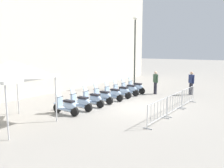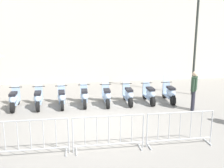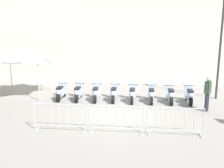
{
  "view_description": "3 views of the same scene",
  "coord_description": "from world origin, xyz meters",
  "px_view_note": "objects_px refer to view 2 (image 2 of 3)",
  "views": [
    {
      "loc": [
        -12.56,
        -5.03,
        3.46
      ],
      "look_at": [
        0.43,
        2.21,
        1.16
      ],
      "focal_mm": 37.62,
      "sensor_mm": 36.0,
      "label": 1
    },
    {
      "loc": [
        -1.89,
        -8.48,
        3.45
      ],
      "look_at": [
        0.99,
        2.11,
        1.05
      ],
      "focal_mm": 39.51,
      "sensor_mm": 36.0,
      "label": 2
    },
    {
      "loc": [
        -0.42,
        -10.55,
        3.61
      ],
      "look_at": [
        -0.35,
        2.56,
        0.97
      ],
      "focal_mm": 38.19,
      "sensor_mm": 36.0,
      "label": 3
    }
  ],
  "objects_px": {
    "motorcycle_2": "(62,97)",
    "motorcycle_3": "(84,96)",
    "motorcycle_1": "(38,98)",
    "motorcycle_7": "(169,93)",
    "barrier_segment_0": "(31,138)",
    "barrier_segment_2": "(180,129)",
    "motorcycle_0": "(14,99)",
    "officer_mid_plaza": "(194,88)",
    "street_lamp": "(197,27)",
    "motorcycle_6": "(149,94)",
    "barrier_segment_1": "(109,133)",
    "motorcycle_5": "(128,95)",
    "motorcycle_4": "(107,96)"
  },
  "relations": [
    {
      "from": "street_lamp",
      "to": "motorcycle_0",
      "type": "bearing_deg",
      "value": -179.01
    },
    {
      "from": "barrier_segment_0",
      "to": "motorcycle_3",
      "type": "bearing_deg",
      "value": 63.2
    },
    {
      "from": "motorcycle_6",
      "to": "officer_mid_plaza",
      "type": "bearing_deg",
      "value": -46.84
    },
    {
      "from": "motorcycle_1",
      "to": "barrier_segment_2",
      "type": "bearing_deg",
      "value": -49.62
    },
    {
      "from": "motorcycle_2",
      "to": "motorcycle_5",
      "type": "height_order",
      "value": "same"
    },
    {
      "from": "motorcycle_5",
      "to": "motorcycle_0",
      "type": "bearing_deg",
      "value": 173.26
    },
    {
      "from": "motorcycle_0",
      "to": "motorcycle_1",
      "type": "distance_m",
      "value": 1.04
    },
    {
      "from": "motorcycle_0",
      "to": "motorcycle_1",
      "type": "bearing_deg",
      "value": -7.08
    },
    {
      "from": "street_lamp",
      "to": "motorcycle_3",
      "type": "bearing_deg",
      "value": -175.55
    },
    {
      "from": "motorcycle_4",
      "to": "barrier_segment_1",
      "type": "xyz_separation_m",
      "value": [
        -1.02,
        -4.35,
        0.07
      ]
    },
    {
      "from": "motorcycle_7",
      "to": "street_lamp",
      "type": "relative_size",
      "value": 0.29
    },
    {
      "from": "motorcycle_1",
      "to": "barrier_segment_1",
      "type": "relative_size",
      "value": 0.83
    },
    {
      "from": "motorcycle_4",
      "to": "motorcycle_6",
      "type": "xyz_separation_m",
      "value": [
        2.06,
        -0.22,
        0.0
      ]
    },
    {
      "from": "motorcycle_7",
      "to": "barrier_segment_2",
      "type": "bearing_deg",
      "value": -114.28
    },
    {
      "from": "motorcycle_5",
      "to": "motorcycle_6",
      "type": "xyz_separation_m",
      "value": [
        1.03,
        -0.11,
        0.0
      ]
    },
    {
      "from": "motorcycle_1",
      "to": "barrier_segment_2",
      "type": "height_order",
      "value": "motorcycle_1"
    },
    {
      "from": "motorcycle_1",
      "to": "barrier_segment_1",
      "type": "distance_m",
      "value": 5.15
    },
    {
      "from": "officer_mid_plaza",
      "to": "motorcycle_7",
      "type": "bearing_deg",
      "value": 105.14
    },
    {
      "from": "motorcycle_0",
      "to": "motorcycle_3",
      "type": "xyz_separation_m",
      "value": [
        3.08,
        -0.31,
        0.0
      ]
    },
    {
      "from": "motorcycle_3",
      "to": "motorcycle_6",
      "type": "height_order",
      "value": "same"
    },
    {
      "from": "barrier_segment_1",
      "to": "barrier_segment_2",
      "type": "bearing_deg",
      "value": -6.54
    },
    {
      "from": "motorcycle_4",
      "to": "motorcycle_7",
      "type": "xyz_separation_m",
      "value": [
        3.09,
        -0.3,
        0.0
      ]
    },
    {
      "from": "motorcycle_6",
      "to": "barrier_segment_1",
      "type": "relative_size",
      "value": 0.83
    },
    {
      "from": "barrier_segment_0",
      "to": "officer_mid_plaza",
      "type": "relative_size",
      "value": 1.21
    },
    {
      "from": "motorcycle_3",
      "to": "street_lamp",
      "type": "height_order",
      "value": "street_lamp"
    },
    {
      "from": "motorcycle_1",
      "to": "motorcycle_4",
      "type": "bearing_deg",
      "value": -6.9
    },
    {
      "from": "motorcycle_3",
      "to": "motorcycle_7",
      "type": "bearing_deg",
      "value": -6.83
    },
    {
      "from": "motorcycle_0",
      "to": "officer_mid_plaza",
      "type": "distance_m",
      "value": 7.91
    },
    {
      "from": "motorcycle_5",
      "to": "street_lamp",
      "type": "relative_size",
      "value": 0.29
    },
    {
      "from": "motorcycle_2",
      "to": "motorcycle_3",
      "type": "height_order",
      "value": "same"
    },
    {
      "from": "motorcycle_5",
      "to": "barrier_segment_2",
      "type": "xyz_separation_m",
      "value": [
        0.12,
        -4.49,
        0.07
      ]
    },
    {
      "from": "barrier_segment_0",
      "to": "motorcycle_0",
      "type": "bearing_deg",
      "value": 101.28
    },
    {
      "from": "motorcycle_2",
      "to": "barrier_segment_0",
      "type": "relative_size",
      "value": 0.83
    },
    {
      "from": "barrier_segment_0",
      "to": "street_lamp",
      "type": "height_order",
      "value": "street_lamp"
    },
    {
      "from": "motorcycle_1",
      "to": "barrier_segment_2",
      "type": "xyz_separation_m",
      "value": [
        4.23,
        -4.97,
        0.07
      ]
    },
    {
      "from": "motorcycle_3",
      "to": "officer_mid_plaza",
      "type": "distance_m",
      "value": 4.91
    },
    {
      "from": "barrier_segment_2",
      "to": "street_lamp",
      "type": "bearing_deg",
      "value": 53.9
    },
    {
      "from": "motorcycle_3",
      "to": "motorcycle_4",
      "type": "height_order",
      "value": "same"
    },
    {
      "from": "motorcycle_3",
      "to": "motorcycle_5",
      "type": "relative_size",
      "value": 1.0
    },
    {
      "from": "barrier_segment_0",
      "to": "motorcycle_4",
      "type": "bearing_deg",
      "value": 52.15
    },
    {
      "from": "barrier_segment_0",
      "to": "motorcycle_5",
      "type": "bearing_deg",
      "value": 43.44
    },
    {
      "from": "motorcycle_1",
      "to": "motorcycle_7",
      "type": "distance_m",
      "value": 6.2
    },
    {
      "from": "officer_mid_plaza",
      "to": "motorcycle_6",
      "type": "bearing_deg",
      "value": 133.16
    },
    {
      "from": "motorcycle_2",
      "to": "motorcycle_6",
      "type": "xyz_separation_m",
      "value": [
        4.11,
        -0.47,
        0.0
      ]
    },
    {
      "from": "motorcycle_4",
      "to": "barrier_segment_0",
      "type": "height_order",
      "value": "motorcycle_4"
    },
    {
      "from": "motorcycle_5",
      "to": "barrier_segment_1",
      "type": "distance_m",
      "value": 4.71
    },
    {
      "from": "barrier_segment_2",
      "to": "motorcycle_0",
      "type": "bearing_deg",
      "value": 135.87
    },
    {
      "from": "motorcycle_6",
      "to": "motorcycle_7",
      "type": "height_order",
      "value": "same"
    },
    {
      "from": "motorcycle_3",
      "to": "motorcycle_7",
      "type": "distance_m",
      "value": 4.14
    },
    {
      "from": "motorcycle_3",
      "to": "motorcycle_4",
      "type": "relative_size",
      "value": 1.0
    }
  ]
}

